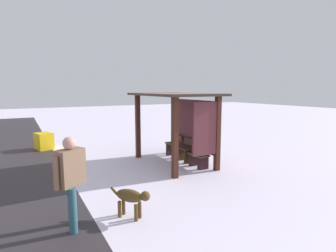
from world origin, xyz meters
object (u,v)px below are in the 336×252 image
(bus_shelter, at_px, (183,113))
(bench_center_inside, at_px, (186,152))
(person_walking, at_px, (71,176))
(bench_left_inside, at_px, (174,148))
(grit_bin, at_px, (44,141))
(bench_right_inside, at_px, (199,158))
(dog, at_px, (131,198))

(bus_shelter, relative_size, bench_center_inside, 4.03)
(bus_shelter, xyz_separation_m, person_walking, (2.61, -3.88, -0.70))
(bench_left_inside, relative_size, bench_center_inside, 1.00)
(grit_bin, bearing_deg, bench_right_inside, 37.97)
(bus_shelter, xyz_separation_m, bench_left_inside, (-0.89, 0.20, -1.33))
(bench_right_inside, xyz_separation_m, grit_bin, (-5.09, -3.97, 0.04))
(bench_left_inside, height_order, bench_center_inside, bench_center_inside)
(bench_right_inside, height_order, person_walking, person_walking)
(person_walking, bearing_deg, grit_bin, 179.10)
(person_walking, bearing_deg, dog, 82.25)
(bus_shelter, bearing_deg, grit_bin, -139.69)
(bus_shelter, xyz_separation_m, grit_bin, (-4.44, -3.77, -1.33))
(bench_left_inside, bearing_deg, bench_right_inside, 0.07)
(bus_shelter, bearing_deg, bench_left_inside, 167.21)
(bench_left_inside, bearing_deg, grit_bin, -131.81)
(bench_center_inside, distance_m, person_walking, 4.95)
(person_walking, xyz_separation_m, dog, (0.14, 1.04, -0.55))
(bus_shelter, bearing_deg, dog, -46.01)
(dog, bearing_deg, grit_bin, -172.67)
(bench_center_inside, relative_size, grit_bin, 1.10)
(bus_shelter, bearing_deg, person_walking, -56.12)
(bus_shelter, bearing_deg, bench_right_inside, 17.45)
(bench_center_inside, relative_size, dog, 1.06)
(person_walking, bearing_deg, bench_center_inside, 123.73)
(bench_left_inside, distance_m, dog, 4.75)
(bench_left_inside, bearing_deg, bus_shelter, -12.79)
(bench_left_inside, bearing_deg, dog, -39.96)
(bench_center_inside, relative_size, person_walking, 0.47)
(bus_shelter, xyz_separation_m, bench_right_inside, (0.65, 0.20, -1.37))
(bus_shelter, distance_m, bench_center_inside, 1.36)
(grit_bin, bearing_deg, person_walking, -0.90)
(bench_center_inside, distance_m, dog, 4.19)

